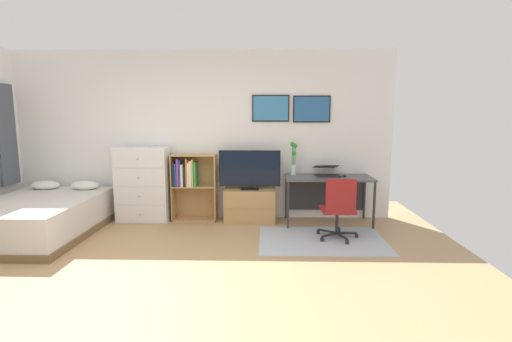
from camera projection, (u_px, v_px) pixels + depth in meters
ground_plane at (166, 278)px, 3.99m from camera, size 7.20×7.20×0.00m
wall_back_with_posters at (203, 135)px, 6.18m from camera, size 6.12×0.09×2.70m
area_rug at (322, 240)px, 5.17m from camera, size 1.70×1.20×0.01m
bed at (39, 217)px, 5.34m from camera, size 1.46×2.03×0.65m
dresser at (143, 184)px, 6.05m from camera, size 0.81×0.46×1.18m
bookshelf at (190, 181)px, 6.09m from camera, size 0.71×0.30×1.06m
tv_stand at (250, 205)px, 6.07m from camera, size 0.80×0.41×0.52m
television at (250, 170)px, 5.96m from camera, size 0.96×0.16×0.62m
desk at (328, 184)px, 5.96m from camera, size 1.33×0.62×0.74m
office_chair at (339, 207)px, 5.12m from camera, size 0.56×0.58×0.86m
laptop at (327, 171)px, 5.97m from camera, size 0.41×0.44×0.17m
computer_mouse at (344, 176)px, 5.87m from camera, size 0.06×0.10×0.03m
bamboo_vase at (294, 158)px, 6.01m from camera, size 0.11×0.09×0.52m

